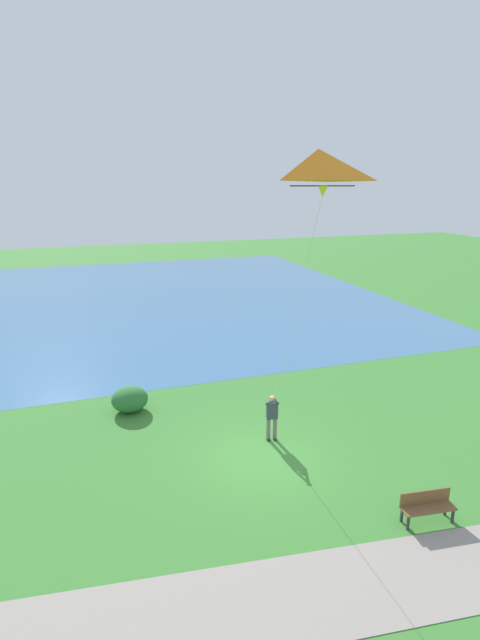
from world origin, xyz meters
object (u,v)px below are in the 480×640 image
person_kite_flyer (272,414)px  flying_kite (318,176)px  lakeside_shrub (130,399)px  park_bench_near_walkway (427,505)px

person_kite_flyer → flying_kite: flying_kite is taller
person_kite_flyer → lakeside_shrub: person_kite_flyer is taller
flying_kite → lakeside_shrub: bearing=22.0°
park_bench_near_walkway → lakeside_shrub: 11.56m
flying_kite → park_bench_near_walkway: bearing=-96.5°
flying_kite → park_bench_near_walkway: 9.29m
flying_kite → park_bench_near_walkway: (-0.41, -3.58, -8.57)m
flying_kite → lakeside_shrub: size_ratio=5.30×
flying_kite → park_bench_near_walkway: flying_kite is taller
lakeside_shrub → person_kite_flyer: bearing=-130.0°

